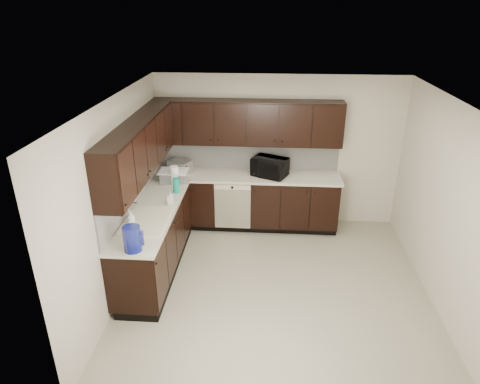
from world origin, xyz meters
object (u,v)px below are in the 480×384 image
Objects in this scene: sink at (147,226)px; microwave at (270,167)px; blue_pitcher at (132,239)px; toaster_oven at (180,167)px; storage_bin at (174,176)px.

sink is 1.52× the size of microwave.
blue_pitcher reaches higher than sink.
toaster_oven is at bearing 86.66° from sink.
storage_bin is at bearing -70.44° from toaster_oven.
toaster_oven reaches higher than storage_bin.
storage_bin is at bearing 97.52° from blue_pitcher.
microwave is 2.82m from blue_pitcher.
blue_pitcher is (-0.03, -2.05, 0.07)m from storage_bin.
microwave is at bearing 65.75° from blue_pitcher.
toaster_oven is 2.40m from blue_pitcher.
sink is at bearing -108.36° from microwave.
sink is at bearing -92.95° from storage_bin.
microwave is 1.53m from storage_bin.
toaster_oven is at bearing 85.13° from storage_bin.
blue_pitcher is at bearing -98.19° from microwave.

